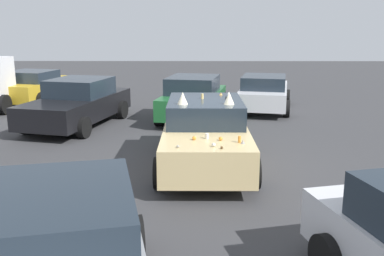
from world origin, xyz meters
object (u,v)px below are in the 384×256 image
parked_sedan_row_back_far (193,98)px  parked_sedan_near_left (36,87)px  parked_sedan_near_right (264,92)px  parked_sedan_row_back_center (78,103)px  art_car_decorated (205,133)px

parked_sedan_row_back_far → parked_sedan_near_left: bearing=75.4°
parked_sedan_row_back_far → parked_sedan_near_right: parked_sedan_row_back_far is taller
parked_sedan_row_back_center → parked_sedan_near_left: 4.90m
parked_sedan_near_right → art_car_decorated: bearing=172.5°
art_car_decorated → parked_sedan_row_back_far: size_ratio=1.04×
parked_sedan_row_back_far → parked_sedan_row_back_center: 3.80m
parked_sedan_near_right → parked_sedan_row_back_far: bearing=135.1°
parked_sedan_near_left → parked_sedan_near_right: size_ratio=0.96×
parked_sedan_row_back_center → parked_sedan_near_left: (4.04, 2.77, -0.03)m
art_car_decorated → parked_sedan_row_back_far: (5.03, 0.29, -0.01)m
parked_sedan_row_back_far → parked_sedan_row_back_center: parked_sedan_row_back_center is taller
parked_sedan_near_right → parked_sedan_row_back_center: bearing=124.8°
parked_sedan_row_back_far → parked_sedan_near_right: (1.74, -2.66, -0.07)m
parked_sedan_near_left → parked_sedan_row_back_far: bearing=-102.2°
parked_sedan_row_back_center → parked_sedan_near_right: (2.68, -6.34, -0.05)m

